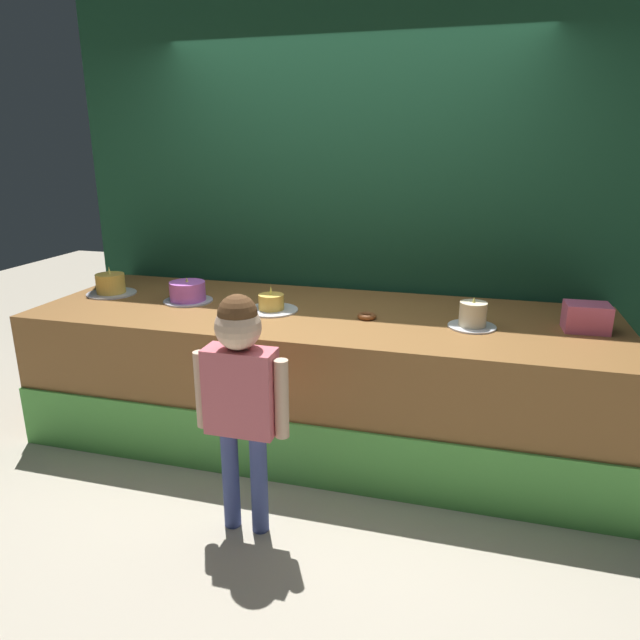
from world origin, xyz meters
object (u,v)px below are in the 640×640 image
at_px(cake_center_left, 188,292).
at_px(cake_center_right, 271,304).
at_px(child_figure, 241,384).
at_px(donut, 367,316).
at_px(cake_far_left, 111,285).
at_px(cake_far_right, 473,316).
at_px(pink_box, 586,317).

height_order(cake_center_left, cake_center_right, cake_center_right).
bearing_deg(child_figure, donut, 67.10).
distance_m(child_figure, cake_center_left, 1.30).
xyz_separation_m(cake_far_left, cake_center_left, (0.60, -0.04, -0.00)).
bearing_deg(cake_far_right, cake_center_left, 177.51).
bearing_deg(child_figure, pink_box, 33.06).
bearing_deg(cake_far_right, cake_far_left, 177.29).
bearing_deg(cake_center_left, pink_box, 0.54).
xyz_separation_m(donut, cake_center_right, (-0.60, 0.01, 0.02)).
bearing_deg(child_figure, cake_far_right, 43.24).
xyz_separation_m(cake_far_left, cake_center_right, (1.20, -0.10, -0.02)).
relative_size(donut, cake_center_right, 0.34).
distance_m(cake_far_left, cake_center_right, 1.20).
bearing_deg(cake_center_left, cake_center_right, -5.80).
height_order(cake_center_right, cake_far_right, cake_far_right).
height_order(child_figure, cake_far_right, child_figure).
distance_m(child_figure, donut, 1.03).
xyz_separation_m(child_figure, cake_far_right, (1.00, 0.94, 0.13)).
height_order(cake_far_left, cake_center_left, cake_far_left).
distance_m(cake_center_left, cake_far_right, 1.80).
bearing_deg(cake_center_right, cake_center_left, 174.20).
bearing_deg(cake_center_right, cake_far_left, 175.42).
distance_m(pink_box, cake_far_right, 0.61).
relative_size(child_figure, cake_center_left, 3.74).
relative_size(child_figure, cake_far_right, 4.44).
xyz_separation_m(child_figure, cake_far_left, (-1.40, 1.05, 0.13)).
relative_size(pink_box, cake_far_left, 0.70).
height_order(donut, cake_center_left, cake_center_left).
distance_m(pink_box, cake_center_right, 1.80).
bearing_deg(cake_center_right, child_figure, -78.29).
relative_size(pink_box, donut, 2.07).
height_order(pink_box, cake_center_left, cake_center_left).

